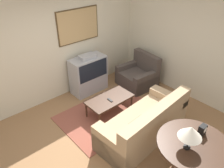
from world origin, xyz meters
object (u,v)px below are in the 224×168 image
at_px(couch, 145,124).
at_px(mantel_clock, 202,130).
at_px(console_table, 194,146).
at_px(tv, 89,74).
at_px(coffee_table, 109,100).
at_px(table_lamp, 191,132).
at_px(armchair, 138,76).

distance_m(couch, mantel_clock, 1.23).
bearing_deg(console_table, tv, 84.27).
distance_m(tv, couch, 2.23).
distance_m(couch, console_table, 1.19).
bearing_deg(coffee_table, tv, 78.47).
distance_m(tv, table_lamp, 3.39).
relative_size(coffee_table, console_table, 0.93).
bearing_deg(mantel_clock, table_lamp, 179.85).
height_order(coffee_table, table_lamp, table_lamp).
bearing_deg(table_lamp, coffee_table, 82.86).
xyz_separation_m(coffee_table, mantel_clock, (0.16, -2.17, 0.48)).
xyz_separation_m(couch, table_lamp, (-0.30, -1.09, 0.77)).
height_order(tv, mantel_clock, tv).
distance_m(table_lamp, mantel_clock, 0.49).
relative_size(tv, armchair, 1.04).
relative_size(tv, console_table, 0.92).
distance_m(coffee_table, mantel_clock, 2.23).
bearing_deg(table_lamp, mantel_clock, -0.15).
height_order(couch, mantel_clock, mantel_clock).
xyz_separation_m(coffee_table, console_table, (-0.10, -2.20, 0.32)).
xyz_separation_m(couch, armchair, (1.45, 1.52, -0.04)).
bearing_deg(tv, table_lamp, -98.66).
bearing_deg(mantel_clock, console_table, -172.94).
xyz_separation_m(tv, mantel_clock, (-0.07, -3.30, 0.36)).
distance_m(couch, table_lamp, 1.37).
xyz_separation_m(tv, coffee_table, (-0.23, -1.14, -0.13)).
bearing_deg(couch, tv, -98.91).
xyz_separation_m(console_table, table_lamp, (-0.17, 0.03, 0.39)).
bearing_deg(mantel_clock, couch, 96.70).
relative_size(armchair, table_lamp, 2.43).
xyz_separation_m(armchair, table_lamp, (-1.76, -2.61, 0.81)).
bearing_deg(armchair, console_table, -24.90).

